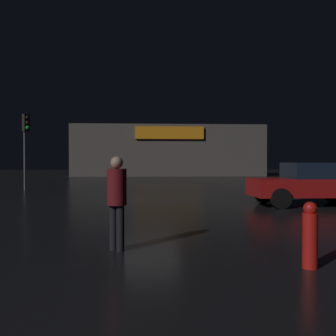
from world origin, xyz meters
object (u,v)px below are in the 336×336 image
object	(u,v)px
car_near	(310,184)
fire_hydrant	(310,235)
store_building	(168,151)
traffic_signal_main	(26,131)
pedestrian	(117,196)

from	to	relation	value
car_near	fire_hydrant	size ratio (longest dim) A/B	4.21
car_near	fire_hydrant	distance (m)	8.40
store_building	traffic_signal_main	xyz separation A→B (m)	(-9.05, -21.99, 0.41)
traffic_signal_main	pedestrian	size ratio (longest dim) A/B	2.52
traffic_signal_main	pedestrian	distance (m)	15.58
traffic_signal_main	fire_hydrant	distance (m)	18.04
pedestrian	fire_hydrant	size ratio (longest dim) A/B	1.69
store_building	fire_hydrant	bearing A→B (deg)	-90.24
pedestrian	fire_hydrant	world-z (taller)	pedestrian
car_near	pedestrian	size ratio (longest dim) A/B	2.49
traffic_signal_main	car_near	size ratio (longest dim) A/B	1.01
store_building	traffic_signal_main	world-z (taller)	store_building
store_building	pedestrian	xyz separation A→B (m)	(-3.04, -36.19, -1.84)
store_building	pedestrian	distance (m)	36.36
pedestrian	fire_hydrant	distance (m)	3.19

